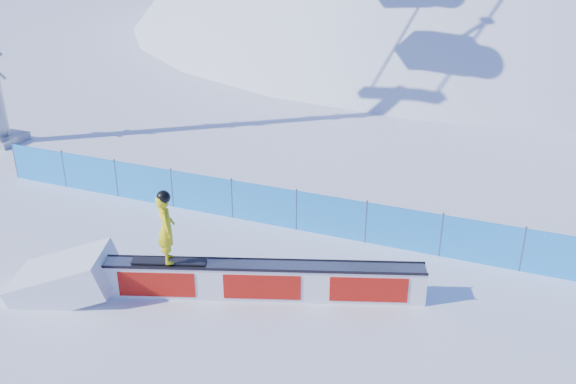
% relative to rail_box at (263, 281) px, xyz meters
% --- Properties ---
extents(ground, '(160.00, 160.00, 0.00)m').
position_rel_rail_box_xyz_m(ground, '(0.51, -1.06, -0.44)').
color(ground, white).
rests_on(ground, ground).
extents(snow_hill, '(64.00, 64.00, 64.00)m').
position_rel_rail_box_xyz_m(snow_hill, '(0.51, 40.94, -18.44)').
color(snow_hill, white).
rests_on(snow_hill, ground).
extents(safety_fence, '(22.05, 0.05, 1.30)m').
position_rel_rail_box_xyz_m(safety_fence, '(0.51, 3.44, 0.16)').
color(safety_fence, '#1F8FEC').
rests_on(safety_fence, ground).
extents(rail_box, '(7.25, 2.96, 0.90)m').
position_rel_rail_box_xyz_m(rail_box, '(0.00, 0.00, 0.00)').
color(rail_box, white).
rests_on(rail_box, ground).
extents(snow_ramp, '(2.80, 2.23, 1.52)m').
position_rel_rail_box_xyz_m(snow_ramp, '(-4.42, -1.54, -0.44)').
color(snow_ramp, white).
rests_on(snow_ramp, ground).
extents(snowboarder, '(1.73, 0.86, 1.80)m').
position_rel_rail_box_xyz_m(snowboarder, '(-2.04, -0.71, 1.34)').
color(snowboarder, black).
rests_on(snowboarder, rail_box).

